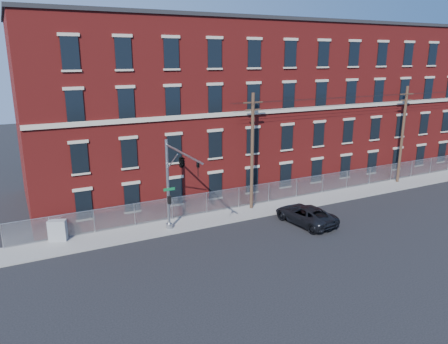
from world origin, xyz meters
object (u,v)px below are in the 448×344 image
traffic_signal_mast (178,169)px  pickup_truck (305,215)px  utility_cabinet (58,230)px  utility_pole_near (252,150)px

traffic_signal_mast → pickup_truck: traffic_signal_mast is taller
utility_cabinet → traffic_signal_mast: bearing=-3.9°
pickup_truck → utility_cabinet: (-18.11, 5.21, 0.14)m
pickup_truck → traffic_signal_mast: bearing=-15.0°
utility_pole_near → pickup_truck: bearing=-65.6°
traffic_signal_mast → utility_cabinet: size_ratio=4.52×
utility_pole_near → pickup_truck: 7.00m
pickup_truck → utility_cabinet: utility_cabinet is taller
traffic_signal_mast → utility_pole_near: utility_pole_near is taller
traffic_signal_mast → pickup_truck: 11.28m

